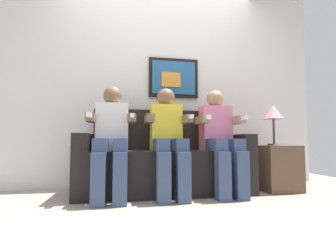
# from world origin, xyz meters

# --- Properties ---
(ground_plane) EXTENTS (5.46, 5.46, 0.00)m
(ground_plane) POSITION_xyz_m (0.00, 0.00, 0.00)
(ground_plane) COLOR #9E9384
(back_wall_assembly) EXTENTS (4.20, 0.10, 2.60)m
(back_wall_assembly) POSITION_xyz_m (0.00, 0.76, 1.30)
(back_wall_assembly) COLOR silver
(back_wall_assembly) RESTS_ON ground_plane
(couch) EXTENTS (1.80, 0.58, 0.90)m
(couch) POSITION_xyz_m (0.00, 0.33, 0.31)
(couch) COLOR black
(couch) RESTS_ON ground_plane
(person_on_left) EXTENTS (0.46, 0.56, 1.11)m
(person_on_left) POSITION_xyz_m (-0.56, 0.16, 0.61)
(person_on_left) COLOR white
(person_on_left) RESTS_ON ground_plane
(person_in_middle) EXTENTS (0.46, 0.56, 1.11)m
(person_in_middle) POSITION_xyz_m (0.00, 0.16, 0.61)
(person_in_middle) COLOR yellow
(person_in_middle) RESTS_ON ground_plane
(person_on_right) EXTENTS (0.46, 0.56, 1.11)m
(person_on_right) POSITION_xyz_m (0.56, 0.16, 0.61)
(person_on_right) COLOR pink
(person_on_right) RESTS_ON ground_plane
(side_table_right) EXTENTS (0.40, 0.40, 0.50)m
(side_table_right) POSITION_xyz_m (1.25, 0.22, 0.25)
(side_table_right) COLOR brown
(side_table_right) RESTS_ON ground_plane
(table_lamp) EXTENTS (0.22, 0.22, 0.46)m
(table_lamp) POSITION_xyz_m (1.24, 0.24, 0.86)
(table_lamp) COLOR #333338
(table_lamp) RESTS_ON side_table_right
(spare_remote_on_table) EXTENTS (0.04, 0.13, 0.02)m
(spare_remote_on_table) POSITION_xyz_m (1.21, 0.17, 0.51)
(spare_remote_on_table) COLOR white
(spare_remote_on_table) RESTS_ON side_table_right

